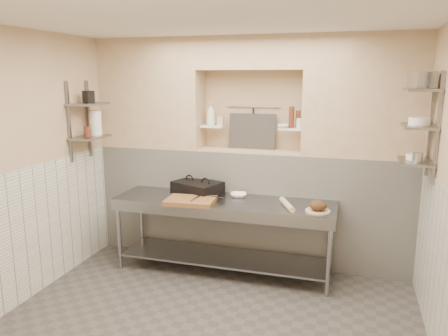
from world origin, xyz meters
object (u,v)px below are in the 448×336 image
at_px(bottle_soap, 211,114).
at_px(mixing_bowl, 239,195).
at_px(rolling_pin, 287,205).
at_px(bowl_alcove, 283,126).
at_px(panini_press, 198,188).
at_px(bread_loaf, 318,205).
at_px(jug_left, 95,123).
at_px(cutting_board, 190,201).
at_px(prep_table, 223,221).

bearing_deg(bottle_soap, mixing_bowl, -38.80).
xyz_separation_m(rolling_pin, bowl_alcove, (-0.16, 0.60, 0.80)).
bearing_deg(panini_press, bread_loaf, 9.53).
relative_size(panini_press, bread_loaf, 3.55).
bearing_deg(rolling_pin, panini_press, 166.94).
distance_m(bottle_soap, bowl_alcove, 0.94).
distance_m(rolling_pin, bread_loaf, 0.35).
bearing_deg(jug_left, cutting_board, -9.27).
distance_m(cutting_board, mixing_bowl, 0.62).
bearing_deg(mixing_bowl, panini_press, 178.68).
xyz_separation_m(bread_loaf, bottle_soap, (-1.44, 0.70, 0.88)).
relative_size(cutting_board, bowl_alcove, 3.98).
xyz_separation_m(rolling_pin, bread_loaf, (0.34, -0.06, 0.04)).
height_order(panini_press, bread_loaf, panini_press).
bearing_deg(prep_table, mixing_bowl, 54.23).
bearing_deg(bowl_alcove, prep_table, -138.13).
bearing_deg(bowl_alcove, cutting_board, -141.18).
bearing_deg(bread_loaf, cutting_board, -176.71).
bearing_deg(prep_table, bottle_soap, 120.78).
bearing_deg(rolling_pin, bowl_alcove, 104.98).
xyz_separation_m(mixing_bowl, jug_left, (-1.79, -0.18, 0.84)).
height_order(rolling_pin, bottle_soap, bottle_soap).
height_order(mixing_bowl, rolling_pin, rolling_pin).
height_order(panini_press, mixing_bowl, panini_press).
xyz_separation_m(cutting_board, bowl_alcove, (0.93, 0.75, 0.81)).
distance_m(bread_loaf, jug_left, 2.87).
xyz_separation_m(rolling_pin, bottle_soap, (-1.09, 0.63, 0.92)).
bearing_deg(mixing_bowl, jug_left, -174.14).
distance_m(mixing_bowl, bread_loaf, 1.02).
distance_m(panini_press, bread_loaf, 1.53).
bearing_deg(mixing_bowl, bottle_soap, 141.20).
bearing_deg(panini_press, bottle_soap, 103.16).
distance_m(cutting_board, bowl_alcove, 1.44).
relative_size(mixing_bowl, rolling_pin, 0.46).
height_order(panini_press, jug_left, jug_left).
bearing_deg(bread_loaf, mixing_bowl, 161.75).
bearing_deg(panini_press, bowl_alcove, 40.66).
height_order(cutting_board, bottle_soap, bottle_soap).
relative_size(panini_press, rolling_pin, 1.56).
distance_m(bread_loaf, bowl_alcove, 1.13).
xyz_separation_m(bottle_soap, bowl_alcove, (0.93, -0.03, -0.12)).
distance_m(panini_press, jug_left, 1.50).
relative_size(prep_table, panini_press, 3.91).
bearing_deg(panini_press, mixing_bowl, 20.67).
distance_m(mixing_bowl, bottle_soap, 1.11).
relative_size(panini_press, bowl_alcove, 4.78).
bearing_deg(bottle_soap, jug_left, -156.90).
height_order(bread_loaf, bottle_soap, bottle_soap).
height_order(cutting_board, mixing_bowl, cutting_board).
distance_m(panini_press, cutting_board, 0.42).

